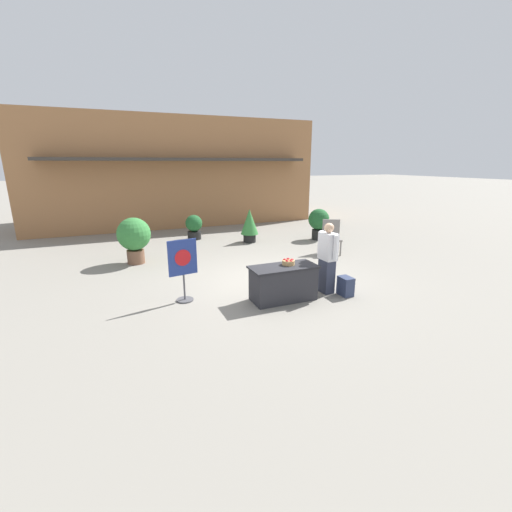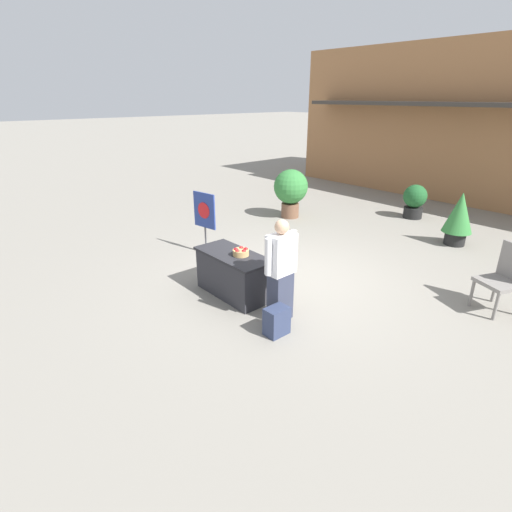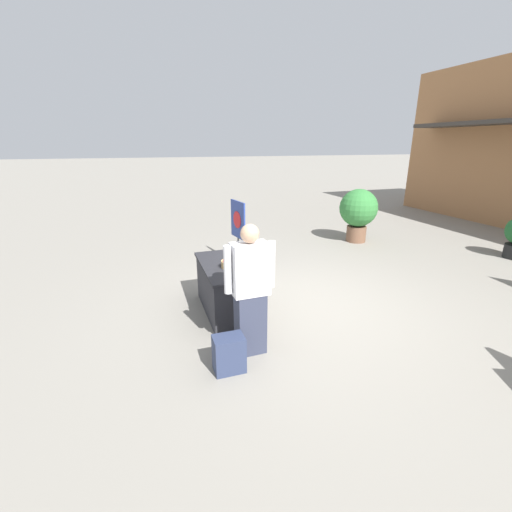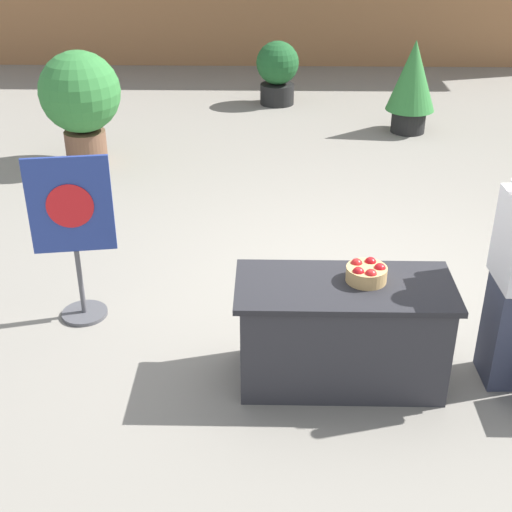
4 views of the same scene
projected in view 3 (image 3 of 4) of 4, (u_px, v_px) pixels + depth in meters
ground_plane at (302, 305)px, 5.37m from camera, size 120.00×120.00×0.00m
display_table at (226, 288)px, 5.06m from camera, size 1.43×0.66×0.75m
apple_basket at (231, 263)px, 4.81m from camera, size 0.27×0.27×0.13m
person_visitor at (250, 290)px, 3.94m from camera, size 0.27×0.61×1.59m
backpack at (229, 354)px, 3.77m from camera, size 0.24×0.34×0.42m
poster_board at (238, 230)px, 6.94m from camera, size 0.61×0.36×1.33m
potted_plant_near_right at (358, 211)px, 8.61m from camera, size 0.94×0.94×1.34m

